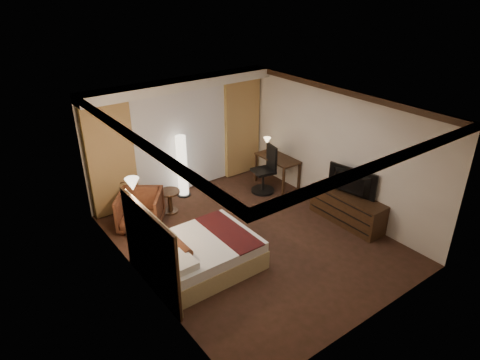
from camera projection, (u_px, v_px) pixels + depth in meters
floor at (252, 239)px, 8.46m from camera, size 4.50×5.50×0.01m
ceiling at (254, 107)px, 7.27m from camera, size 4.50×5.50×0.01m
back_wall at (179, 136)px, 9.84m from camera, size 4.50×0.02×2.70m
left_wall at (140, 216)px, 6.66m from camera, size 0.02×5.50×2.70m
right_wall at (336, 150)px, 9.07m from camera, size 0.02×5.50×2.70m
crown_molding at (254, 110)px, 7.29m from camera, size 4.50×5.50×0.12m
soffit at (181, 84)px, 9.11m from camera, size 4.50×0.50×0.20m
curtain_sheer at (181, 141)px, 9.83m from camera, size 2.48×0.04×2.45m
curtain_left_drape at (111, 160)px, 8.88m from camera, size 1.00×0.14×2.45m
curtain_right_drape at (242, 127)px, 10.70m from camera, size 1.00×0.14×2.45m
wall_sconce at (132, 184)px, 7.03m from camera, size 0.24×0.24×0.24m
bed at (202, 255)px, 7.55m from camera, size 1.87×1.46×0.55m
headboard at (151, 251)px, 6.83m from camera, size 0.12×1.76×1.50m
armchair at (140, 209)px, 8.68m from camera, size 1.15×1.14×0.87m
side_table at (170, 202)px, 9.31m from camera, size 0.47×0.47×0.51m
floor_lamp at (182, 166)px, 9.79m from camera, size 0.31×0.31×1.50m
desk at (277, 171)px, 10.42m from camera, size 0.55×1.12×0.75m
desk_lamp at (267, 146)px, 10.48m from camera, size 0.18×0.18×0.34m
office_chair at (263, 170)px, 10.04m from camera, size 0.66×0.66×1.16m
dresser at (347, 208)px, 8.91m from camera, size 0.50×1.65×0.64m
television at (350, 182)px, 8.62m from camera, size 0.81×1.16×0.14m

